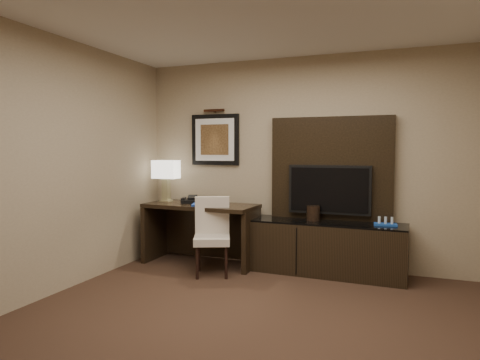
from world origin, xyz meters
The scene contains 16 objects.
floor centered at (0.00, 0.00, -0.01)m, with size 4.50×5.00×0.01m, color #332016.
wall_back centered at (0.00, 2.50, 1.35)m, with size 4.50×0.01×2.70m, color #9E8A6B.
wall_left centered at (-2.25, 0.00, 1.35)m, with size 0.01×5.00×2.70m, color #9E8A6B.
desk centered at (-1.34, 2.10, 0.40)m, with size 1.49×0.64×0.80m, color black.
credenza centered at (0.29, 2.20, 0.32)m, with size 1.86×0.52×0.64m, color black.
tv_wall_panel centered at (0.30, 2.44, 1.27)m, with size 1.50×0.12×1.30m, color black.
tv centered at (0.30, 2.34, 1.02)m, with size 1.00×0.08×0.60m, color black.
artwork centered at (-1.30, 2.48, 1.65)m, with size 0.70×0.04×0.70m, color black.
picture_light centered at (-1.30, 2.44, 2.05)m, with size 0.04×0.04×0.30m, color #3B1E13.
desk_chair centered at (-0.99, 1.67, 0.44)m, with size 0.42×0.49×0.88m, color beige, non-canonical shape.
table_lamp centered at (-1.92, 2.19, 1.10)m, with size 0.38×0.21×0.61m, color #92875A, non-canonical shape.
desk_phone centered at (-1.52, 2.11, 0.85)m, with size 0.21×0.19×0.10m, color black, non-canonical shape.
blue_folder centered at (-1.28, 2.03, 0.81)m, with size 0.25×0.34×0.02m, color #17399A.
book centered at (-1.26, 2.04, 0.92)m, with size 0.18×0.02×0.24m, color #B7B290.
ice_bucket centered at (0.12, 2.24, 0.73)m, with size 0.16×0.16×0.18m, color black.
minibar_tray centered at (0.97, 2.20, 0.69)m, with size 0.25×0.15×0.09m, color #1947A2, non-canonical shape.
Camera 1 is at (1.13, -2.96, 1.51)m, focal length 32.00 mm.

